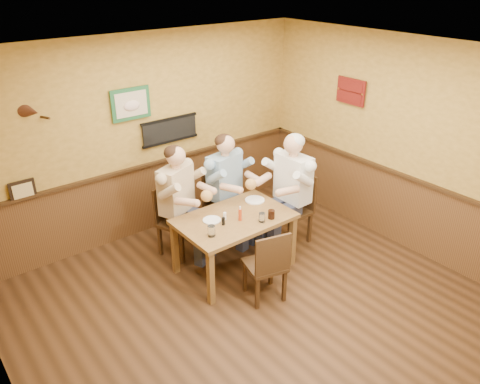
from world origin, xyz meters
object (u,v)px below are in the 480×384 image
object	(u,v)px
dining_table	(234,224)
diner_white_elder	(292,196)
cola_tumbler	(271,214)
hot_sauce_bottle	(240,214)
salt_shaker	(225,216)
water_glass_left	(211,231)
water_glass_mid	(262,217)
pepper_shaker	(223,221)
chair_back_left	(178,221)
diner_tan_shirt	(177,207)
chair_near_side	(265,263)
chair_back_right	(225,206)
chair_right_end	(291,210)
diner_blue_polo	(225,193)

from	to	relation	value
dining_table	diner_white_elder	distance (m)	1.02
cola_tumbler	hot_sauce_bottle	xyz separation A→B (m)	(-0.33, 0.20, 0.03)
hot_sauce_bottle	salt_shaker	world-z (taller)	hot_sauce_bottle
diner_white_elder	water_glass_left	xyz separation A→B (m)	(-1.49, -0.22, 0.10)
cola_tumbler	water_glass_mid	bearing A→B (deg)	176.85
pepper_shaker	salt_shaker	bearing A→B (deg)	46.35
cola_tumbler	dining_table	bearing A→B (deg)	138.39
chair_back_left	diner_tan_shirt	bearing A→B (deg)	0.00
chair_near_side	cola_tumbler	size ratio (longest dim) A/B	8.40
dining_table	water_glass_mid	size ratio (longest dim) A/B	12.02
chair_back_left	chair_back_right	world-z (taller)	chair_back_right
chair_back_right	chair_right_end	xyz separation A→B (m)	(0.65, -0.68, 0.02)
salt_shaker	diner_tan_shirt	bearing A→B (deg)	108.12
dining_table	chair_back_right	distance (m)	0.82
chair_back_left	diner_blue_polo	size ratio (longest dim) A/B	0.70
chair_back_left	cola_tumbler	world-z (taller)	chair_back_left
diner_tan_shirt	water_glass_left	xyz separation A→B (m)	(-0.11, -0.94, 0.12)
diner_tan_shirt	water_glass_mid	bearing A→B (deg)	-84.68
diner_tan_shirt	cola_tumbler	world-z (taller)	diner_tan_shirt
chair_near_side	hot_sauce_bottle	bearing A→B (deg)	-83.45
dining_table	water_glass_mid	world-z (taller)	water_glass_mid
chair_back_left	chair_back_right	xyz separation A→B (m)	(0.73, -0.05, 0.00)
chair_back_left	diner_blue_polo	xyz separation A→B (m)	(0.73, -0.05, 0.21)
water_glass_left	hot_sauce_bottle	distance (m)	0.49
hot_sauce_bottle	diner_white_elder	bearing A→B (deg)	7.51
chair_back_right	chair_near_side	xyz separation A→B (m)	(-0.44, -1.37, -0.02)
hot_sauce_bottle	pepper_shaker	size ratio (longest dim) A/B	1.73
chair_near_side	water_glass_left	xyz separation A→B (m)	(-0.40, 0.48, 0.35)
diner_blue_polo	salt_shaker	size ratio (longest dim) A/B	14.79
pepper_shaker	dining_table	bearing A→B (deg)	17.17
diner_tan_shirt	cola_tumbler	size ratio (longest dim) A/B	12.61
water_glass_mid	pepper_shaker	distance (m)	0.47
diner_tan_shirt	hot_sauce_bottle	xyz separation A→B (m)	(0.37, -0.86, 0.14)
chair_back_right	hot_sauce_bottle	distance (m)	0.95
diner_tan_shirt	hot_sauce_bottle	bearing A→B (deg)	-89.22
diner_tan_shirt	diner_white_elder	bearing A→B (deg)	-50.42
chair_back_right	pepper_shaker	distance (m)	1.02
chair_back_right	water_glass_mid	size ratio (longest dim) A/B	8.36
cola_tumbler	diner_white_elder	bearing A→B (deg)	26.09
chair_back_right	salt_shaker	world-z (taller)	chair_back_right
dining_table	chair_back_right	bearing A→B (deg)	62.22
chair_back_right	hot_sauce_bottle	xyz separation A→B (m)	(-0.36, -0.81, 0.35)
diner_tan_shirt	cola_tumbler	distance (m)	1.28
diner_white_elder	diner_blue_polo	bearing A→B (deg)	-138.28
dining_table	chair_near_side	bearing A→B (deg)	-96.08
water_glass_left	water_glass_mid	xyz separation A→B (m)	(0.67, -0.11, -0.01)
chair_back_right	chair_near_side	world-z (taller)	chair_back_right
diner_tan_shirt	pepper_shaker	world-z (taller)	diner_tan_shirt
chair_back_right	salt_shaker	distance (m)	0.89
chair_right_end	salt_shaker	xyz separation A→B (m)	(-1.14, -0.00, 0.29)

